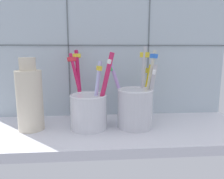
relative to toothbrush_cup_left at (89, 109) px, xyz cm
name	(u,v)px	position (x,y,z in cm)	size (l,w,h in cm)	color
counter_slab	(112,132)	(5.35, -0.87, -5.60)	(64.00, 22.00, 2.00)	silver
tile_wall_back	(109,40)	(5.35, 11.13, 15.90)	(64.00, 2.20, 45.00)	#B2C1CC
toothbrush_cup_left	(89,109)	(0.00, 0.00, 0.00)	(11.22, 12.72, 17.89)	silver
toothbrush_cup_right	(136,106)	(10.94, -0.03, 0.49)	(11.24, 9.05, 18.73)	silver
ceramic_vase	(30,98)	(-13.07, 0.02, 2.74)	(5.71, 5.71, 16.29)	beige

